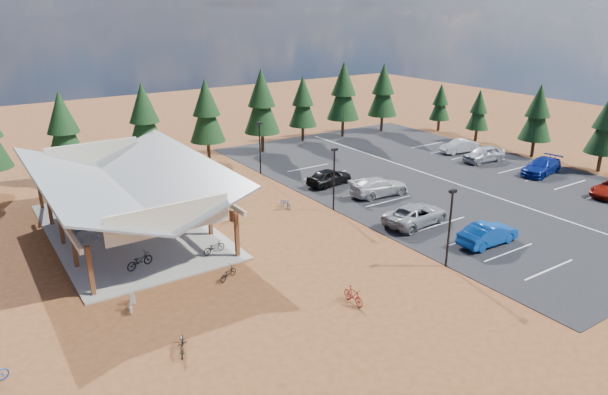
# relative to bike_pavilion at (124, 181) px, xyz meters

# --- Properties ---
(ground) EXTENTS (140.00, 140.00, 0.00)m
(ground) POSITION_rel_bike_pavilion_xyz_m (10.00, -7.00, -3.82)
(ground) COLOR #5B3117
(ground) RESTS_ON ground
(asphalt_lot) EXTENTS (27.00, 44.00, 0.04)m
(asphalt_lot) POSITION_rel_bike_pavilion_xyz_m (28.50, -4.00, -3.80)
(asphalt_lot) COLOR black
(asphalt_lot) RESTS_ON ground
(concrete_pad) EXTENTS (10.60, 18.60, 0.10)m
(concrete_pad) POSITION_rel_bike_pavilion_xyz_m (0.00, 0.00, -3.77)
(concrete_pad) COLOR gray
(concrete_pad) RESTS_ON ground
(bike_pavilion) EXTENTS (11.65, 19.40, 4.97)m
(bike_pavilion) POSITION_rel_bike_pavilion_xyz_m (0.00, 0.00, 0.00)
(bike_pavilion) COLOR #542A18
(bike_pavilion) RESTS_ON concrete_pad
(lamp_post_0) EXTENTS (0.50, 0.25, 5.14)m
(lamp_post_0) POSITION_rel_bike_pavilion_xyz_m (15.00, -17.00, -0.85)
(lamp_post_0) COLOR black
(lamp_post_0) RESTS_ON ground
(lamp_post_1) EXTENTS (0.50, 0.25, 5.14)m
(lamp_post_1) POSITION_rel_bike_pavilion_xyz_m (15.00, -5.00, -0.85)
(lamp_post_1) COLOR black
(lamp_post_1) RESTS_ON ground
(lamp_post_2) EXTENTS (0.50, 0.25, 5.14)m
(lamp_post_2) POSITION_rel_bike_pavilion_xyz_m (15.00, 7.00, -0.85)
(lamp_post_2) COLOR black
(lamp_post_2) RESTS_ON ground
(trash_bin_0) EXTENTS (0.60, 0.60, 0.90)m
(trash_bin_0) POSITION_rel_bike_pavilion_xyz_m (7.23, -2.54, -3.37)
(trash_bin_0) COLOR #452618
(trash_bin_0) RESTS_ON ground
(trash_bin_1) EXTENTS (0.60, 0.60, 0.90)m
(trash_bin_1) POSITION_rel_bike_pavilion_xyz_m (6.55, -1.63, -3.37)
(trash_bin_1) COLOR #452618
(trash_bin_1) RESTS_ON ground
(pine_2) EXTENTS (3.68, 3.68, 8.57)m
(pine_2) POSITION_rel_bike_pavilion_xyz_m (-1.17, 14.17, 1.41)
(pine_2) COLOR #382314
(pine_2) RESTS_ON ground
(pine_3) EXTENTS (3.77, 3.77, 8.79)m
(pine_3) POSITION_rel_bike_pavilion_xyz_m (6.22, 14.08, 1.54)
(pine_3) COLOR #382314
(pine_3) RESTS_ON ground
(pine_4) EXTENTS (3.72, 3.72, 8.66)m
(pine_4) POSITION_rel_bike_pavilion_xyz_m (12.81, 14.30, 1.47)
(pine_4) COLOR #382314
(pine_4) RESTS_ON ground
(pine_5) EXTENTS (3.98, 3.98, 9.27)m
(pine_5) POSITION_rel_bike_pavilion_xyz_m (19.28, 14.12, 1.84)
(pine_5) COLOR #382314
(pine_5) RESTS_ON ground
(pine_6) EXTENTS (3.38, 3.38, 7.87)m
(pine_6) POSITION_rel_bike_pavilion_xyz_m (25.87, 15.88, 0.98)
(pine_6) COLOR #382314
(pine_6) RESTS_ON ground
(pine_7) EXTENTS (3.99, 3.99, 9.30)m
(pine_7) POSITION_rel_bike_pavilion_xyz_m (31.38, 15.14, 1.86)
(pine_7) COLOR #382314
(pine_7) RESTS_ON ground
(pine_8) EXTENTS (3.77, 3.77, 8.78)m
(pine_8) POSITION_rel_bike_pavilion_xyz_m (37.41, 14.66, 1.54)
(pine_8) COLOR #382314
(pine_8) RESTS_ON ground
(pine_10) EXTENTS (3.32, 3.32, 7.74)m
(pine_10) POSITION_rel_bike_pavilion_xyz_m (43.51, -10.95, 0.90)
(pine_10) COLOR #382314
(pine_10) RESTS_ON ground
(pine_11) EXTENTS (3.40, 3.40, 7.91)m
(pine_11) POSITION_rel_bike_pavilion_xyz_m (42.74, -3.96, 1.01)
(pine_11) COLOR #382314
(pine_11) RESTS_ON ground
(pine_12) EXTENTS (2.68, 2.68, 6.23)m
(pine_12) POSITION_rel_bike_pavilion_xyz_m (43.38, 4.22, -0.02)
(pine_12) COLOR #382314
(pine_12) RESTS_ON ground
(pine_13) EXTENTS (2.65, 2.65, 6.17)m
(pine_13) POSITION_rel_bike_pavilion_xyz_m (43.92, 10.79, -0.07)
(pine_13) COLOR #382314
(pine_13) RESTS_ON ground
(bike_0) EXTENTS (1.98, 1.22, 0.98)m
(bike_0) POSITION_rel_bike_pavilion_xyz_m (-1.33, -6.59, -3.23)
(bike_0) COLOR black
(bike_0) RESTS_ON concrete_pad
(bike_1) EXTENTS (1.84, 0.71, 1.08)m
(bike_1) POSITION_rel_bike_pavilion_xyz_m (-3.29, -1.13, -3.19)
(bike_1) COLOR gray
(bike_1) RESTS_ON concrete_pad
(bike_2) EXTENTS (1.88, 0.92, 0.95)m
(bike_2) POSITION_rel_bike_pavilion_xyz_m (-3.27, 0.78, -3.25)
(bike_2) COLOR navy
(bike_2) RESTS_ON concrete_pad
(bike_3) EXTENTS (1.57, 0.85, 0.91)m
(bike_3) POSITION_rel_bike_pavilion_xyz_m (-2.55, 5.59, -3.27)
(bike_3) COLOR maroon
(bike_3) RESTS_ON concrete_pad
(bike_4) EXTENTS (1.75, 0.89, 0.87)m
(bike_4) POSITION_rel_bike_pavilion_xyz_m (3.46, -7.24, -3.29)
(bike_4) COLOR black
(bike_4) RESTS_ON concrete_pad
(bike_5) EXTENTS (1.69, 0.71, 0.98)m
(bike_5) POSITION_rel_bike_pavilion_xyz_m (3.40, -2.50, -3.23)
(bike_5) COLOR gray
(bike_5) RESTS_ON concrete_pad
(bike_6) EXTENTS (1.59, 0.83, 0.79)m
(bike_6) POSITION_rel_bike_pavilion_xyz_m (1.07, 0.95, -3.33)
(bike_6) COLOR navy
(bike_6) RESTS_ON concrete_pad
(bike_7) EXTENTS (1.69, 0.98, 0.98)m
(bike_7) POSITION_rel_bike_pavilion_xyz_m (3.29, 4.97, -3.23)
(bike_7) COLOR maroon
(bike_7) RESTS_ON concrete_pad
(bike_8) EXTENTS (1.20, 1.80, 0.89)m
(bike_8) POSITION_rel_bike_pavilion_xyz_m (-2.37, -16.26, -3.38)
(bike_8) COLOR black
(bike_8) RESTS_ON ground
(bike_9) EXTENTS (1.16, 1.76, 1.03)m
(bike_9) POSITION_rel_bike_pavilion_xyz_m (-3.15, -10.99, -3.31)
(bike_9) COLOR #9DA0A7
(bike_9) RESTS_ON ground
(bike_11) EXTENTS (0.49, 1.68, 1.00)m
(bike_11) POSITION_rel_bike_pavilion_xyz_m (7.24, -17.30, -3.32)
(bike_11) COLOR maroon
(bike_11) RESTS_ON ground
(bike_12) EXTENTS (1.64, 1.24, 0.82)m
(bike_12) POSITION_rel_bike_pavilion_xyz_m (2.70, -10.87, -3.41)
(bike_12) COLOR black
(bike_12) RESTS_ON ground
(bike_14) EXTENTS (0.54, 1.51, 0.79)m
(bike_14) POSITION_rel_bike_pavilion_xyz_m (12.08, -2.35, -3.43)
(bike_14) COLOR navy
(bike_14) RESTS_ON ground
(bike_15) EXTENTS (1.40, 1.63, 1.01)m
(bike_15) POSITION_rel_bike_pavilion_xyz_m (4.67, 1.87, -3.32)
(bike_15) COLOR maroon
(bike_15) RESTS_ON ground
(car_1) EXTENTS (4.69, 1.68, 1.54)m
(car_1) POSITION_rel_bike_pavilion_xyz_m (19.87, -16.30, -3.01)
(car_1) COLOR #0B419E
(car_1) RESTS_ON asphalt_lot
(car_2) EXTENTS (5.78, 3.11, 1.54)m
(car_2) POSITION_rel_bike_pavilion_xyz_m (18.38, -10.88, -3.01)
(car_2) COLOR #95999C
(car_2) RESTS_ON asphalt_lot
(car_3) EXTENTS (5.58, 2.64, 1.57)m
(car_3) POSITION_rel_bike_pavilion_xyz_m (20.40, -4.36, -3.00)
(car_3) COLOR #B4B4B4
(car_3) RESTS_ON asphalt_lot
(car_4) EXTENTS (4.75, 2.44, 1.55)m
(car_4) POSITION_rel_bike_pavilion_xyz_m (18.48, 0.34, -3.01)
(car_4) COLOR black
(car_4) RESTS_ON asphalt_lot
(car_7) EXTENTS (5.64, 3.05, 1.55)m
(car_7) POSITION_rel_bike_pavilion_xyz_m (37.75, -8.42, -3.01)
(car_7) COLOR navy
(car_7) RESTS_ON asphalt_lot
(car_8) EXTENTS (4.99, 2.30, 1.66)m
(car_8) POSITION_rel_bike_pavilion_xyz_m (36.71, -2.33, -2.96)
(car_8) COLOR #B4B6BC
(car_8) RESTS_ON asphalt_lot
(car_9) EXTENTS (4.61, 2.31, 1.45)m
(car_9) POSITION_rel_bike_pavilion_xyz_m (37.35, 1.56, -3.06)
(car_9) COLOR silver
(car_9) RESTS_ON asphalt_lot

